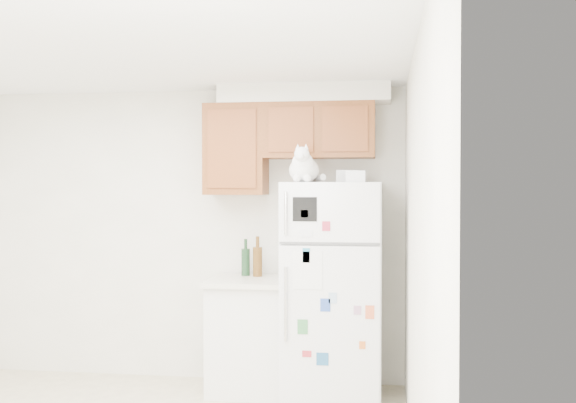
% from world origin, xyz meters
% --- Properties ---
extents(room_shell, '(3.84, 4.04, 2.52)m').
position_xyz_m(room_shell, '(0.12, 0.24, 1.67)').
color(room_shell, white).
rests_on(room_shell, ground_plane).
extents(refrigerator, '(0.76, 0.78, 1.70)m').
position_xyz_m(refrigerator, '(1.33, 1.61, 0.85)').
color(refrigerator, white).
rests_on(refrigerator, ground_plane).
extents(base_counter, '(0.64, 0.64, 0.92)m').
position_xyz_m(base_counter, '(0.64, 1.68, 0.46)').
color(base_counter, white).
rests_on(base_counter, ground_plane).
extents(cat, '(0.28, 0.41, 0.29)m').
position_xyz_m(cat, '(1.12, 1.40, 1.81)').
color(cat, white).
rests_on(cat, refrigerator).
extents(storage_box_back, '(0.18, 0.14, 0.10)m').
position_xyz_m(storage_box_back, '(1.43, 1.78, 1.75)').
color(storage_box_back, white).
rests_on(storage_box_back, refrigerator).
extents(storage_box_front, '(0.15, 0.12, 0.09)m').
position_xyz_m(storage_box_front, '(1.51, 1.55, 1.74)').
color(storage_box_front, white).
rests_on(storage_box_front, refrigerator).
extents(bottle_green, '(0.07, 0.07, 0.31)m').
position_xyz_m(bottle_green, '(0.57, 1.84, 1.07)').
color(bottle_green, '#19381E').
rests_on(bottle_green, base_counter).
extents(bottle_amber, '(0.08, 0.08, 0.33)m').
position_xyz_m(bottle_amber, '(0.68, 1.81, 1.09)').
color(bottle_amber, '#593814').
rests_on(bottle_amber, base_counter).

